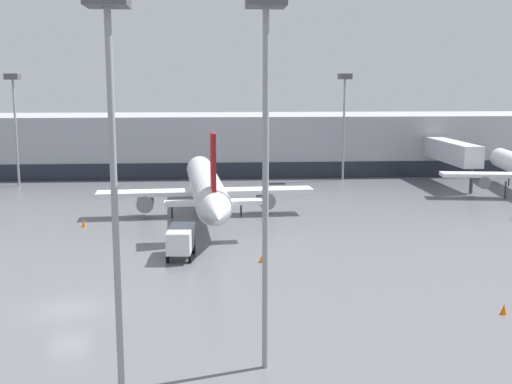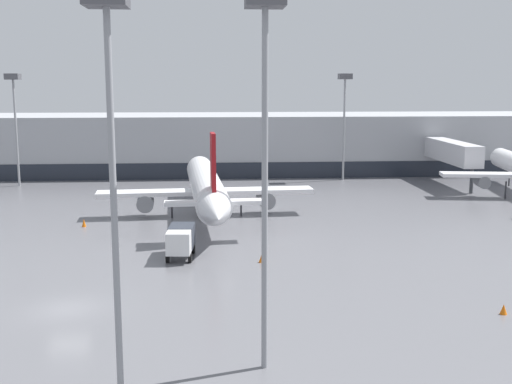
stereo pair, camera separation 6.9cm
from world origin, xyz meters
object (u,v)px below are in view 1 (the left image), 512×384
apron_light_mast_1 (110,78)px  parked_jet_0 (206,187)px  traffic_cone_0 (262,259)px  traffic_cone_2 (504,309)px  apron_light_mast_4 (14,96)px  traffic_cone_1 (84,223)px  apron_light_mast_2 (266,75)px  apron_light_mast_5 (345,94)px  service_truck_0 (181,239)px

apron_light_mast_1 → parked_jet_0: bearing=84.6°
traffic_cone_0 → traffic_cone_2: traffic_cone_2 is taller
parked_jet_0 → apron_light_mast_1: apron_light_mast_1 is taller
parked_jet_0 → apron_light_mast_4: (-25.58, 21.65, 9.08)m
parked_jet_0 → traffic_cone_1: bearing=107.1°
traffic_cone_0 → apron_light_mast_2: (-1.35, -18.73, 13.98)m
traffic_cone_0 → traffic_cone_1: size_ratio=0.78×
traffic_cone_1 → apron_light_mast_5: apron_light_mast_5 is taller
service_truck_0 → traffic_cone_1: service_truck_0 is taller
parked_jet_0 → apron_light_mast_2: bearing=-179.0°
traffic_cone_2 → apron_light_mast_4: (-43.78, 52.38, 11.88)m
service_truck_0 → apron_light_mast_1: 25.90m
apron_light_mast_1 → traffic_cone_1: bearing=103.4°
traffic_cone_2 → apron_light_mast_5: (1.42, 54.78, 11.94)m
service_truck_0 → traffic_cone_1: (-9.97, 11.93, -1.16)m
parked_jet_0 → traffic_cone_1: 13.04m
traffic_cone_2 → parked_jet_0: bearing=120.6°
traffic_cone_0 → apron_light_mast_5: apron_light_mast_5 is taller
parked_jet_0 → apron_light_mast_4: size_ratio=2.28×
traffic_cone_1 → traffic_cone_2: 39.94m
parked_jet_0 → apron_light_mast_5: 32.35m
apron_light_mast_4 → apron_light_mast_5: (45.20, 2.40, 0.05)m
traffic_cone_2 → apron_light_mast_2: (-15.15, -6.31, 13.97)m
parked_jet_0 → service_truck_0: (-1.96, -16.44, -1.58)m
apron_light_mast_4 → traffic_cone_0: bearing=-53.1°
traffic_cone_2 → apron_light_mast_1: 27.19m
apron_light_mast_1 → apron_light_mast_2: bearing=16.3°
apron_light_mast_4 → apron_light_mast_5: size_ratio=1.00×
apron_light_mast_2 → apron_light_mast_1: bearing=-163.7°
parked_jet_0 → service_truck_0: parked_jet_0 is taller
service_truck_0 → apron_light_mast_1: (-1.75, -22.58, 12.55)m
traffic_cone_0 → traffic_cone_2: 18.57m
apron_light_mast_2 → traffic_cone_0: bearing=85.9°
service_truck_0 → apron_light_mast_5: (21.58, 40.49, 10.71)m
service_truck_0 → traffic_cone_0: bearing=77.7°
apron_light_mast_1 → apron_light_mast_5: bearing=69.7°
traffic_cone_1 → service_truck_0: bearing=-50.1°
service_truck_0 → apron_light_mast_2: bearing=17.8°
apron_light_mast_4 → apron_light_mast_5: bearing=3.0°
parked_jet_0 → apron_light_mast_5: (19.63, 24.05, 9.13)m
apron_light_mast_1 → apron_light_mast_2: 7.05m
apron_light_mast_5 → traffic_cone_2: bearing=-91.5°
apron_light_mast_2 → parked_jet_0: bearing=94.7°
parked_jet_0 → traffic_cone_2: 35.83m
apron_light_mast_1 → traffic_cone_2: bearing=20.7°
service_truck_0 → traffic_cone_1: 15.59m
traffic_cone_1 → apron_light_mast_1: size_ratio=0.04×
traffic_cone_2 → apron_light_mast_2: 21.55m
parked_jet_0 → traffic_cone_2: size_ratio=54.63×
parked_jet_0 → apron_light_mast_5: apron_light_mast_5 is taller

